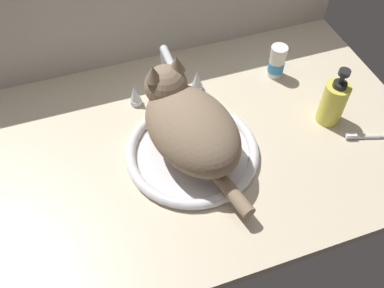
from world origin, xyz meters
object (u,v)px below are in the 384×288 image
(sink_basin, at_px, (192,151))
(faucet, at_px, (167,80))
(cat, at_px, (187,122))
(toothbrush, at_px, (375,136))
(pill_bottle, at_px, (277,62))
(soap_pump_bottle, at_px, (333,102))

(sink_basin, height_order, faucet, faucet)
(sink_basin, xyz_separation_m, faucet, (-0.00, 0.21, 0.06))
(cat, relative_size, toothbrush, 2.48)
(faucet, height_order, pill_bottle, faucet)
(sink_basin, xyz_separation_m, pill_bottle, (0.32, 0.20, 0.03))
(sink_basin, height_order, soap_pump_bottle, soap_pump_bottle)
(sink_basin, distance_m, toothbrush, 0.47)
(sink_basin, height_order, toothbrush, sink_basin)
(sink_basin, relative_size, pill_bottle, 3.32)
(pill_bottle, bearing_deg, faucet, 178.13)
(faucet, xyz_separation_m, soap_pump_bottle, (0.38, -0.21, -0.00))
(cat, bearing_deg, pill_bottle, 28.61)
(cat, relative_size, soap_pump_bottle, 2.33)
(sink_basin, bearing_deg, pill_bottle, 31.52)
(sink_basin, relative_size, faucet, 1.58)
(soap_pump_bottle, height_order, pill_bottle, soap_pump_bottle)
(faucet, bearing_deg, toothbrush, -34.02)
(soap_pump_bottle, height_order, toothbrush, soap_pump_bottle)
(cat, height_order, pill_bottle, cat)
(faucet, distance_m, pill_bottle, 0.32)
(pill_bottle, height_order, toothbrush, pill_bottle)
(sink_basin, xyz_separation_m, cat, (-0.00, 0.02, 0.09))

